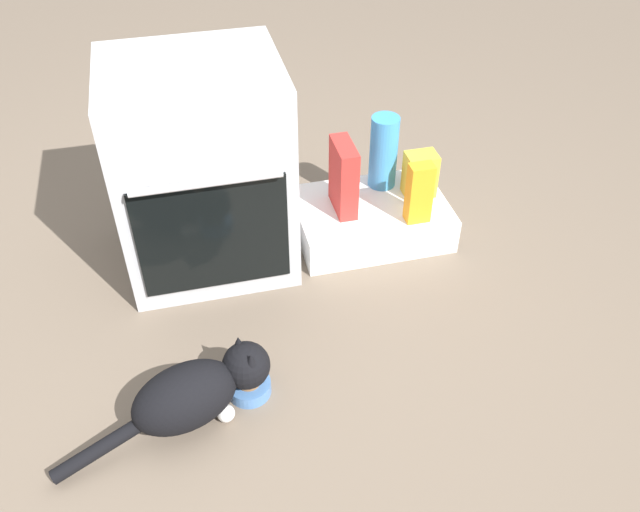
% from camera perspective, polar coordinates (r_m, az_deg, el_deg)
% --- Properties ---
extents(ground, '(8.00, 8.00, 0.00)m').
position_cam_1_polar(ground, '(2.27, -7.81, -7.07)').
color(ground, '#6B5B4C').
extents(oven, '(0.59, 0.57, 0.78)m').
position_cam_1_polar(oven, '(2.38, -10.25, 7.29)').
color(oven, '#B7BABF').
rests_on(oven, ground).
extents(pantry_cabinet, '(0.59, 0.40, 0.14)m').
position_cam_1_polar(pantry_cabinet, '(2.64, 4.40, 3.25)').
color(pantry_cabinet, white).
rests_on(pantry_cabinet, ground).
extents(food_bowl, '(0.14, 0.14, 0.08)m').
position_cam_1_polar(food_bowl, '(2.10, -6.14, -11.08)').
color(food_bowl, '#4C7AB7').
rests_on(food_bowl, ground).
extents(cat, '(0.65, 0.29, 0.22)m').
position_cam_1_polar(cat, '(2.00, -10.61, -11.42)').
color(cat, black).
rests_on(cat, ground).
extents(snack_bag, '(0.12, 0.09, 0.18)m').
position_cam_1_polar(snack_bag, '(2.62, 8.63, 6.98)').
color(snack_bag, yellow).
rests_on(snack_bag, pantry_cabinet).
extents(cereal_box, '(0.07, 0.18, 0.28)m').
position_cam_1_polar(cereal_box, '(2.49, 2.05, 6.79)').
color(cereal_box, '#B72D28').
rests_on(cereal_box, pantry_cabinet).
extents(juice_carton, '(0.09, 0.06, 0.24)m').
position_cam_1_polar(juice_carton, '(2.47, 8.56, 5.39)').
color(juice_carton, orange).
rests_on(juice_carton, pantry_cabinet).
extents(water_bottle, '(0.11, 0.11, 0.30)m').
position_cam_1_polar(water_bottle, '(2.63, 5.50, 8.93)').
color(water_bottle, '#388CD1').
rests_on(water_bottle, pantry_cabinet).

